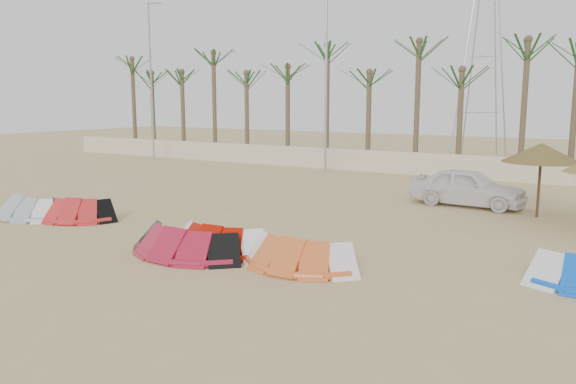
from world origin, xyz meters
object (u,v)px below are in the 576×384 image
Objects in this scene: kite_grey at (31,206)px; parasol_left at (541,153)px; kite_red_left at (82,209)px; kite_red_mid at (191,239)px; kite_orange at (303,251)px; car at (468,187)px; kite_red_right at (223,237)px.

parasol_left is at bearing 31.23° from kite_grey.
kite_red_mid is (6.36, -1.40, 0.01)m from kite_red_left.
kite_orange is (3.28, 0.58, -0.00)m from kite_red_mid.
kite_grey is 18.81m from parasol_left.
kite_grey is 0.83× the size of kite_red_mid.
kite_orange is at bearing 175.95° from car.
kite_grey is 8.48m from kite_red_mid.
kite_red_right is 1.15× the size of parasol_left.
parasol_left reaches higher than kite_red_left.
kite_red_right is at bearing -125.11° from parasol_left.
kite_red_left is 0.89× the size of kite_red_mid.
car is at bearing 41.99° from kite_red_left.
kite_red_left is at bearing 135.79° from car.
kite_grey is at bearing -148.77° from parasol_left.
kite_red_right is at bearing 44.75° from kite_red_mid.
kite_red_mid is 3.33m from kite_orange.
car is (11.14, 10.02, 0.36)m from kite_red_left.
kite_red_mid is at bearing -5.14° from kite_grey.
parasol_left is 3.34m from car.
kite_red_mid is at bearing 161.10° from car.
kite_red_right is 11.58m from car.
kite_grey is 0.96× the size of kite_red_right.
kite_red_right is 2.66m from kite_orange.
parasol_left is at bearing 54.20° from kite_red_mid.
parasol_left is at bearing -105.41° from car.
kite_red_mid is 0.82× the size of car.
kite_orange is (9.64, -0.82, 0.00)m from kite_red_left.
kite_grey is at bearing 132.67° from car.
kite_red_left is 14.99m from car.
parasol_left reaches higher than kite_grey.
parasol_left reaches higher than kite_red_mid.
kite_red_left is 0.73× the size of car.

